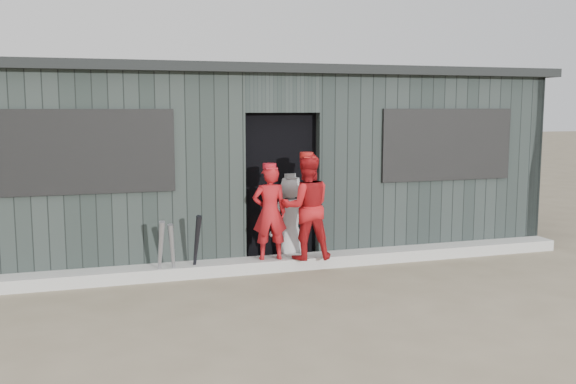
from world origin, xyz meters
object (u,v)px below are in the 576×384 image
object	(u,v)px
player_red_left	(270,213)
player_grey_back	(290,219)
bat_mid	(172,252)
bat_right	(196,246)
dugout	(254,159)
bat_left	(160,251)
player_red_right	(306,207)

from	to	relation	value
player_red_left	player_grey_back	distance (m)	0.58
player_grey_back	bat_mid	bearing A→B (deg)	-6.35
player_red_left	player_grey_back	bearing A→B (deg)	-128.17
bat_right	player_grey_back	bearing A→B (deg)	19.69
player_red_left	player_grey_back	world-z (taller)	player_red_left
bat_mid	dugout	distance (m)	2.55
bat_right	bat_left	bearing A→B (deg)	-171.62
bat_left	bat_mid	bearing A→B (deg)	11.79
bat_mid	player_red_left	xyz separation A→B (m)	(1.24, 0.12, 0.39)
bat_mid	player_red_left	distance (m)	1.31
player_red_right	player_red_left	bearing A→B (deg)	-7.53
player_grey_back	dugout	world-z (taller)	dugout
bat_right	player_red_left	bearing A→B (deg)	5.28
player_red_right	player_grey_back	bearing A→B (deg)	-75.94
bat_mid	player_red_right	size ratio (longest dim) A/B	0.54
bat_mid	dugout	xyz separation A→B (m)	(1.49, 1.84, 0.93)
bat_left	player_red_right	xyz separation A→B (m)	(1.84, 0.03, 0.44)
bat_left	bat_mid	xyz separation A→B (m)	(0.14, 0.03, -0.03)
bat_left	bat_right	size ratio (longest dim) A/B	0.96
player_grey_back	dugout	distance (m)	1.51
bat_left	player_red_left	bearing A→B (deg)	6.26
player_red_left	dugout	xyz separation A→B (m)	(0.25, 1.72, 0.54)
player_red_right	dugout	bearing A→B (deg)	-76.56
bat_right	player_grey_back	xyz separation A→B (m)	(1.34, 0.48, 0.19)
player_red_right	player_grey_back	xyz separation A→B (m)	(-0.06, 0.51, -0.23)
bat_right	player_red_right	xyz separation A→B (m)	(1.40, -0.03, 0.42)
player_red_right	bat_left	bearing A→B (deg)	8.24
bat_mid	bat_right	xyz separation A→B (m)	(0.29, 0.03, 0.04)
player_red_right	bat_right	bearing A→B (deg)	5.94
bat_left	bat_right	bearing A→B (deg)	8.38
bat_left	player_grey_back	distance (m)	1.87
bat_left	player_grey_back	world-z (taller)	player_grey_back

